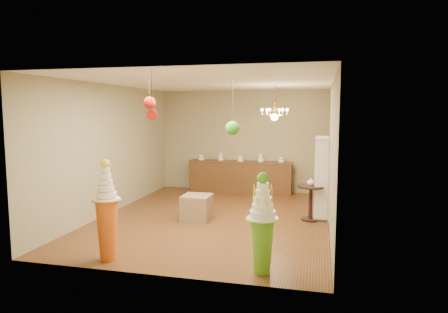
% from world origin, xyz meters
% --- Properties ---
extents(floor, '(6.50, 6.50, 0.00)m').
position_xyz_m(floor, '(0.00, 0.00, 0.00)').
color(floor, '#573217').
rests_on(floor, ground).
extents(ceiling, '(6.50, 6.50, 0.00)m').
position_xyz_m(ceiling, '(0.00, 0.00, 3.00)').
color(ceiling, white).
rests_on(ceiling, ground).
extents(wall_back, '(5.00, 0.04, 3.00)m').
position_xyz_m(wall_back, '(0.00, 3.25, 1.50)').
color(wall_back, '#98916C').
rests_on(wall_back, ground).
extents(wall_front, '(5.00, 0.04, 3.00)m').
position_xyz_m(wall_front, '(0.00, -3.25, 1.50)').
color(wall_front, '#98916C').
rests_on(wall_front, ground).
extents(wall_left, '(0.04, 6.50, 3.00)m').
position_xyz_m(wall_left, '(-2.50, 0.00, 1.50)').
color(wall_left, '#98916C').
rests_on(wall_left, ground).
extents(wall_right, '(0.04, 6.50, 3.00)m').
position_xyz_m(wall_right, '(2.50, 0.00, 1.50)').
color(wall_right, '#98916C').
rests_on(wall_right, ground).
extents(pedestal_green, '(0.52, 0.52, 1.51)m').
position_xyz_m(pedestal_green, '(1.48, -2.80, 0.62)').
color(pedestal_green, '#65BD2A').
rests_on(pedestal_green, floor).
extents(pedestal_orange, '(0.56, 0.56, 1.63)m').
position_xyz_m(pedestal_orange, '(-1.01, -2.85, 0.64)').
color(pedestal_orange, orange).
rests_on(pedestal_orange, floor).
extents(burlap_riser, '(0.61, 0.61, 0.55)m').
position_xyz_m(burlap_riser, '(-0.33, -0.25, 0.28)').
color(burlap_riser, olive).
rests_on(burlap_riser, floor).
extents(sideboard, '(3.04, 0.54, 1.16)m').
position_xyz_m(sideboard, '(0.00, 2.97, 0.48)').
color(sideboard, '#54341A').
rests_on(sideboard, floor).
extents(shelving_unit, '(0.33, 1.20, 1.80)m').
position_xyz_m(shelving_unit, '(2.34, 0.80, 0.90)').
color(shelving_unit, silver).
rests_on(shelving_unit, floor).
extents(round_table, '(0.63, 0.63, 0.77)m').
position_xyz_m(round_table, '(2.10, 0.32, 0.50)').
color(round_table, black).
rests_on(round_table, floor).
extents(vase, '(0.18, 0.18, 0.17)m').
position_xyz_m(vase, '(2.10, 0.32, 0.86)').
color(vase, silver).
rests_on(vase, round_table).
extents(pom_red_left, '(0.21, 0.21, 0.58)m').
position_xyz_m(pom_red_left, '(-0.58, -2.08, 2.53)').
color(pom_red_left, '#41352F').
rests_on(pom_red_left, ceiling).
extents(pom_green_mid, '(0.25, 0.25, 1.04)m').
position_xyz_m(pom_green_mid, '(0.76, -1.57, 2.09)').
color(pom_green_mid, '#41352F').
rests_on(pom_green_mid, ceiling).
extents(pom_red_right, '(0.16, 0.16, 0.74)m').
position_xyz_m(pom_red_right, '(-0.16, -2.94, 2.34)').
color(pom_red_right, '#41352F').
rests_on(pom_red_right, ceiling).
extents(chandelier, '(0.82, 0.82, 0.85)m').
position_xyz_m(chandelier, '(1.21, 1.01, 2.30)').
color(chandelier, '#BE8343').
rests_on(chandelier, ceiling).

